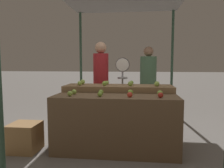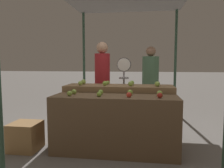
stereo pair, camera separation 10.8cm
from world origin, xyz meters
The scene contains 22 objects.
ground_plane centered at (0.00, 0.00, 0.00)m, with size 60.00×60.00×0.00m, color slate.
display_counter_front centered at (0.00, 0.00, 0.44)m, with size 1.89×0.55×0.88m, color brown.
display_counter_back centered at (0.00, 0.60, 0.49)m, with size 1.89×0.55×0.98m, color olive.
apple_front_0 centered at (-0.67, -0.10, 0.92)m, with size 0.08×0.08×0.08m, color #8EB247.
apple_front_1 centered at (-0.21, -0.10, 0.91)m, with size 0.07×0.07×0.07m, color #7AA338.
apple_front_2 centered at (0.22, -0.11, 0.92)m, with size 0.08×0.08×0.08m, color red.
apple_front_3 centered at (0.66, -0.10, 0.92)m, with size 0.08×0.08×0.08m, color #AD281E.
apple_front_4 centered at (-0.66, 0.11, 0.92)m, with size 0.08×0.08×0.08m, color #8EB247.
apple_front_5 centered at (-0.23, 0.11, 0.92)m, with size 0.08×0.08×0.08m, color #84AD3D.
apple_front_6 centered at (0.23, 0.12, 0.92)m, with size 0.08×0.08×0.08m, color #84AD3D.
apple_front_7 centered at (0.67, 0.11, 0.92)m, with size 0.08×0.08×0.08m, color #8EB247.
apple_back_0 centered at (-0.67, 0.49, 1.02)m, with size 0.08×0.08×0.08m, color #8EB247.
apple_back_1 centered at (-0.23, 0.49, 1.02)m, with size 0.08×0.08×0.08m, color #84AD3D.
apple_back_2 centered at (0.21, 0.49, 1.02)m, with size 0.08×0.08×0.08m, color #8EB247.
apple_back_3 centered at (0.66, 0.50, 1.02)m, with size 0.09×0.09×0.09m, color #8EB247.
apple_back_4 centered at (-0.68, 0.72, 1.02)m, with size 0.09×0.09×0.09m, color #8EB247.
apple_back_5 centered at (-0.22, 0.70, 1.01)m, with size 0.07×0.07×0.07m, color #8EB247.
apple_back_6 centered at (0.22, 0.71, 1.01)m, with size 0.08×0.08×0.08m, color #84AD3D.
produce_scale centered at (0.03, 1.22, 1.07)m, with size 0.28×0.20×1.47m.
person_vendor_at_scale centered at (-0.41, 1.21, 1.06)m, with size 0.40×0.40×1.79m.
person_customer_left centered at (0.59, 1.98, 1.01)m, with size 0.47×0.47×1.75m.
wooden_crate_side centered at (-1.41, -0.08, 0.22)m, with size 0.44×0.44×0.44m, color #9E7547.
Camera 1 is at (0.31, -3.21, 1.37)m, focal length 35.00 mm.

